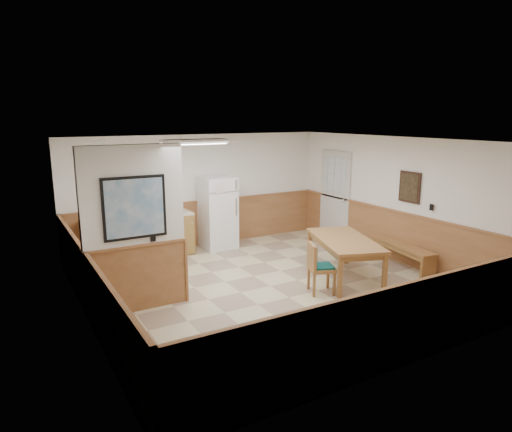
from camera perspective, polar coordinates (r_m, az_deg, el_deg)
ground at (r=8.02m, az=1.79°, el=-8.74°), size 6.00×6.00×0.00m
ceiling at (r=7.49m, az=1.92°, el=9.38°), size 6.00×6.00×0.02m
back_wall at (r=10.29m, az=-7.01°, el=3.13°), size 6.00×0.02×2.50m
right_wall at (r=9.56m, az=17.32°, el=1.94°), size 0.02×6.00×2.50m
left_wall at (r=6.63m, az=-20.78°, el=-2.79°), size 0.02×6.00×2.50m
wainscot_back at (r=10.42m, az=-6.86°, el=-0.96°), size 6.00×0.04×1.00m
wainscot_right at (r=9.71m, az=16.95°, el=-2.42°), size 0.04×6.00×1.00m
wainscot_left at (r=6.86m, az=-20.13°, el=-8.83°), size 0.04×6.00×1.00m
partition_wall at (r=6.97m, az=-14.96°, el=-1.83°), size 1.50×0.20×2.50m
kitchen_counter at (r=9.75m, az=-12.69°, el=-2.35°), size 2.20×0.61×1.00m
exterior_door at (r=10.93m, az=9.83°, el=2.53°), size 0.07×1.02×2.15m
kitchen_window at (r=9.61m, az=-18.62°, el=3.72°), size 0.80×0.04×1.00m
wall_painting at (r=9.29m, az=18.65°, el=3.44°), size 0.04×0.50×0.60m
fluorescent_fixture at (r=8.29m, az=-7.69°, el=9.20°), size 1.20×0.30×0.09m
refrigerator at (r=10.14m, az=-4.83°, el=0.44°), size 0.71×0.72×1.60m
dining_table at (r=8.31m, az=11.00°, el=-3.43°), size 1.44×1.98×0.75m
dining_bench at (r=9.37m, az=17.87°, el=-4.02°), size 0.59×1.59×0.45m
dining_chair at (r=7.64m, az=7.63°, el=-6.01°), size 0.65×0.54×0.85m
fire_extinguisher at (r=9.81m, az=-10.04°, el=1.68°), size 0.15×0.15×0.45m
soap_bottle at (r=9.45m, az=-17.82°, el=0.34°), size 0.07×0.07×0.23m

